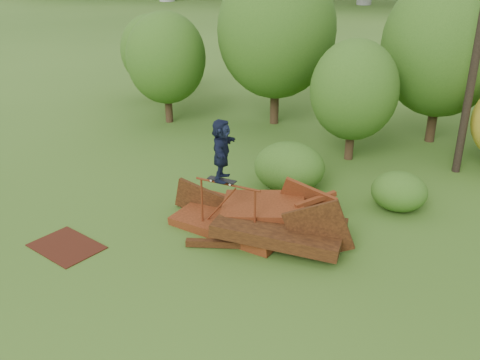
% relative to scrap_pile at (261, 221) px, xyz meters
% --- Properties ---
extents(ground, '(240.00, 240.00, 0.00)m').
position_rel_scrap_pile_xyz_m(ground, '(0.21, -2.12, -0.38)').
color(ground, '#2D5116').
rests_on(ground, ground).
extents(scrap_pile, '(5.82, 3.00, 2.00)m').
position_rel_scrap_pile_xyz_m(scrap_pile, '(0.00, 0.00, 0.00)').
color(scrap_pile, '#401E0B').
rests_on(scrap_pile, ground).
extents(grind_rail, '(1.96, 0.21, 1.64)m').
position_rel_scrap_pile_xyz_m(grind_rail, '(-0.78, -0.55, 0.75)').
color(grind_rail, '#62220F').
rests_on(grind_rail, ground).
extents(skateboard, '(0.83, 0.28, 0.08)m').
position_rel_scrap_pile_xyz_m(skateboard, '(-0.95, -0.53, 1.33)').
color(skateboard, black).
rests_on(skateboard, grind_rail).
extents(skater, '(0.85, 1.67, 1.72)m').
position_rel_scrap_pile_xyz_m(skater, '(-0.95, -0.53, 2.20)').
color(skater, black).
rests_on(skater, skateboard).
extents(flat_plate, '(2.19, 1.83, 0.03)m').
position_rel_scrap_pile_xyz_m(flat_plate, '(-4.64, -2.78, -0.36)').
color(flat_plate, '#3A160C').
rests_on(flat_plate, ground).
extents(tree_0, '(3.54, 3.54, 4.99)m').
position_rel_scrap_pile_xyz_m(tree_0, '(-7.55, 8.16, 2.57)').
color(tree_0, black).
rests_on(tree_0, ground).
extents(tree_1, '(5.14, 5.14, 7.15)m').
position_rel_scrap_pile_xyz_m(tree_1, '(-2.99, 9.83, 3.81)').
color(tree_1, black).
rests_on(tree_1, ground).
extents(tree_2, '(3.24, 3.24, 4.56)m').
position_rel_scrap_pile_xyz_m(tree_2, '(1.13, 6.69, 2.31)').
color(tree_2, black).
rests_on(tree_2, ground).
extents(tree_3, '(4.82, 4.82, 6.69)m').
position_rel_scrap_pile_xyz_m(tree_3, '(3.86, 9.99, 3.53)').
color(tree_3, black).
rests_on(tree_3, ground).
extents(tree_6, '(3.16, 3.16, 4.42)m').
position_rel_scrap_pile_xyz_m(tree_6, '(-10.20, 11.27, 2.21)').
color(tree_6, black).
rests_on(tree_6, ground).
extents(shrub_left, '(2.37, 2.18, 1.64)m').
position_rel_scrap_pile_xyz_m(shrub_left, '(-0.15, 3.12, 0.44)').
color(shrub_left, '#1F4111').
rests_on(shrub_left, ground).
extents(shrub_right, '(1.71, 1.57, 1.21)m').
position_rel_scrap_pile_xyz_m(shrub_right, '(3.43, 3.02, 0.23)').
color(shrub_right, '#1F4111').
rests_on(shrub_right, ground).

